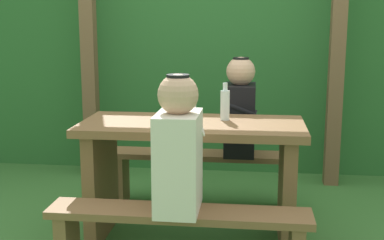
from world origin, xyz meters
The scene contains 12 objects.
ground_plane centered at (0.00, 0.00, 0.00)m, with size 12.00×12.00×0.00m, color #386C2F.
hedge_backdrop centered at (0.00, 2.07, 1.04)m, with size 6.40×1.05×2.09m, color #29622A.
pergola_post_left centered at (-1.06, 1.27, 1.11)m, with size 0.12×0.12×2.23m, color brown.
pergola_post_right centered at (1.06, 1.27, 1.11)m, with size 0.12×0.12×2.23m, color brown.
picnic_table centered at (0.00, 0.00, 0.52)m, with size 1.40×0.64×0.77m.
bench_near centered at (0.00, -0.60, 0.30)m, with size 1.40×0.24×0.42m.
bench_far centered at (0.00, 0.60, 0.30)m, with size 1.40×0.24×0.42m.
person_white_shirt centered at (0.00, -0.59, 0.75)m, with size 0.25×0.35×0.72m.
person_black_coat centered at (0.28, 0.59, 0.75)m, with size 0.25×0.35×0.72m.
drinking_glass centered at (-0.13, 0.03, 0.82)m, with size 0.08×0.08×0.09m, color silver.
bottle_left centered at (0.01, -0.12, 0.87)m, with size 0.06×0.06×0.24m.
bottle_right centered at (0.20, 0.11, 0.88)m, with size 0.06×0.06×0.24m.
Camera 1 is at (0.38, -3.15, 1.42)m, focal length 48.40 mm.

